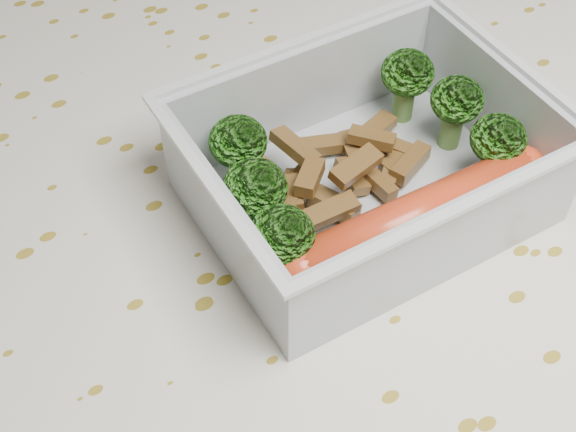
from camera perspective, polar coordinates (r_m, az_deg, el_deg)
dining_table at (r=0.49m, az=0.52°, el=-8.99°), size 1.40×0.90×0.75m
tablecloth at (r=0.45m, az=0.57°, el=-5.64°), size 1.46×0.96×0.19m
lunch_container at (r=0.43m, az=5.57°, el=2.99°), size 0.19×0.15×0.06m
broccoli_florets at (r=0.42m, az=4.49°, el=4.69°), size 0.16×0.10×0.05m
meat_pile at (r=0.44m, az=3.84°, el=3.23°), size 0.10×0.07×0.03m
sausage at (r=0.41m, az=9.16°, el=-0.06°), size 0.16×0.03×0.03m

